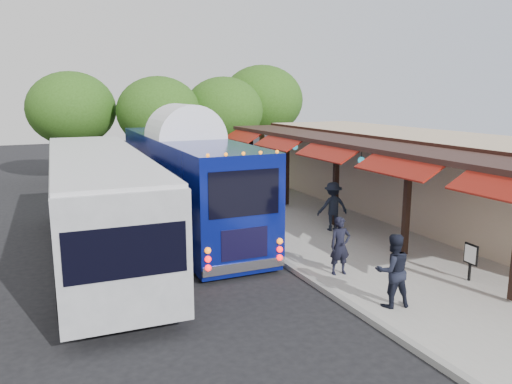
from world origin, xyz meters
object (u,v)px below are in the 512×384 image
ped_b (393,270)px  sign_board (471,256)px  city_bus (99,201)px  ped_a (340,246)px  coach_bus (186,177)px  ped_c (243,202)px  ped_d (333,206)px

ped_b → sign_board: (3.11, 0.42, -0.20)m
city_bus → ped_a: size_ratio=7.61×
coach_bus → ped_a: coach_bus is taller
ped_b → sign_board: ped_b is taller
coach_bus → ped_c: size_ratio=6.48×
ped_c → ped_d: bearing=132.9°
ped_b → sign_board: 3.15m
city_bus → ped_d: (8.42, -0.87, -0.82)m
ped_a → ped_b: size_ratio=0.92×
city_bus → sign_board: bearing=-34.7°
coach_bus → ped_c: coach_bus is taller
ped_b → city_bus: bearing=-39.2°
ped_a → ped_b: 2.40m
ped_a → ped_c: (-0.37, 6.19, 0.10)m
ped_d → ped_a: bearing=68.5°
city_bus → ped_d: bearing=-3.0°
coach_bus → ped_d: coach_bus is taller
ped_a → city_bus: bearing=149.9°
coach_bus → sign_board: 10.64m
ped_a → coach_bus: bearing=118.2°
ped_a → ped_c: bearing=102.7°
coach_bus → city_bus: (-3.57, -2.15, -0.19)m
ped_a → sign_board: bearing=-24.0°
ped_b → ped_d: ped_d is taller
ped_c → ped_b: bearing=82.0°
coach_bus → ped_b: bearing=-74.8°
ped_b → ped_a: bearing=-80.4°
ped_c → city_bus: bearing=2.9°
ped_a → ped_d: size_ratio=0.91×
city_bus → ped_a: bearing=-36.6°
sign_board → ped_c: bearing=116.2°
ped_d → sign_board: bearing=104.9°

